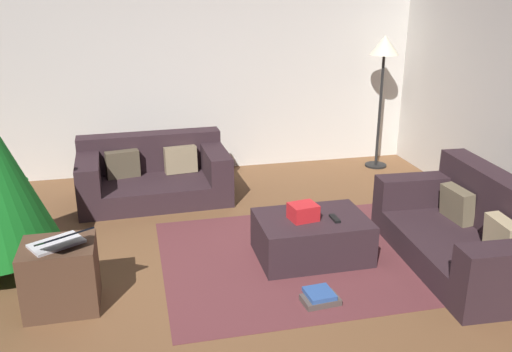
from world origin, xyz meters
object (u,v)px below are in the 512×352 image
(tv_remote, at_px, (335,218))
(corner_lamp, at_px, (384,56))
(side_table, at_px, (61,276))
(book_stack, at_px, (320,298))
(couch_left, at_px, (153,174))
(laptop, at_px, (59,241))
(ottoman, at_px, (312,237))
(couch_right, at_px, (473,232))
(gift_box, at_px, (303,212))

(tv_remote, xyz_separation_m, corner_lamp, (1.46, 2.29, 1.05))
(side_table, relative_size, book_stack, 1.80)
(corner_lamp, bearing_deg, tv_remote, -122.52)
(couch_left, xyz_separation_m, laptop, (-0.75, -2.16, 0.30))
(laptop, bearing_deg, ottoman, 10.96)
(laptop, bearing_deg, book_stack, -10.23)
(laptop, height_order, book_stack, laptop)
(couch_left, bearing_deg, couch_right, 137.97)
(tv_remote, bearing_deg, side_table, -173.67)
(book_stack, bearing_deg, ottoman, 76.73)
(tv_remote, distance_m, book_stack, 0.80)
(ottoman, bearing_deg, side_table, -170.58)
(couch_right, bearing_deg, tv_remote, 77.58)
(ottoman, xyz_separation_m, book_stack, (-0.17, -0.72, -0.14))
(side_table, distance_m, laptop, 0.31)
(book_stack, relative_size, corner_lamp, 0.17)
(couch_right, distance_m, tv_remote, 1.18)
(ottoman, bearing_deg, book_stack, -103.27)
(side_table, bearing_deg, couch_left, 69.84)
(laptop, bearing_deg, couch_right, -0.10)
(laptop, relative_size, book_stack, 1.72)
(couch_left, height_order, laptop, laptop)
(gift_box, relative_size, side_table, 0.44)
(gift_box, height_order, book_stack, gift_box)
(couch_left, bearing_deg, tv_remote, 125.95)
(couch_right, xyz_separation_m, tv_remote, (-1.13, 0.31, 0.10))
(side_table, xyz_separation_m, corner_lamp, (3.68, 2.55, 1.18))
(side_table, height_order, laptop, laptop)
(couch_left, distance_m, ottoman, 2.18)
(ottoman, xyz_separation_m, side_table, (-2.04, -0.34, 0.07))
(couch_left, height_order, book_stack, couch_left)
(tv_remote, height_order, corner_lamp, corner_lamp)
(gift_box, distance_m, tv_remote, 0.28)
(couch_right, relative_size, gift_box, 7.91)
(gift_box, distance_m, corner_lamp, 2.98)
(couch_right, bearing_deg, side_table, 92.12)
(tv_remote, height_order, side_table, side_table)
(corner_lamp, bearing_deg, gift_box, -127.78)
(couch_right, bearing_deg, ottoman, 76.22)
(couch_left, height_order, tv_remote, couch_left)
(couch_right, distance_m, ottoman, 1.37)
(couch_right, bearing_deg, laptop, 93.00)
(couch_right, xyz_separation_m, corner_lamp, (0.33, 2.61, 1.15))
(couch_right, distance_m, side_table, 3.35)
(ottoman, relative_size, gift_box, 4.18)
(gift_box, distance_m, laptop, 1.97)
(couch_left, xyz_separation_m, ottoman, (1.27, -1.77, -0.08))
(couch_left, bearing_deg, gift_box, 121.52)
(ottoman, relative_size, tv_remote, 5.91)
(couch_right, relative_size, tv_remote, 11.20)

